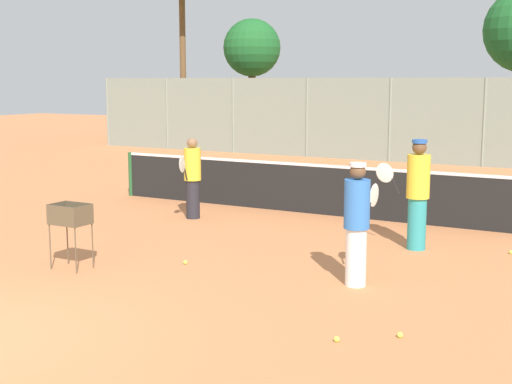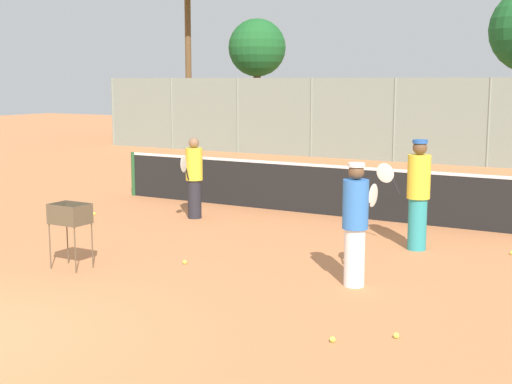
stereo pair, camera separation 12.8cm
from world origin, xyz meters
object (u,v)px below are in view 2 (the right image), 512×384
(player_white_outfit, at_px, (194,177))
(player_red_cap, at_px, (355,223))
(tennis_net, at_px, (304,187))
(player_yellow_shirt, at_px, (418,193))
(ball_cart, at_px, (70,219))
(parked_car, at_px, (451,140))

(player_white_outfit, xyz_separation_m, player_red_cap, (4.71, -2.91, 0.03))
(tennis_net, relative_size, player_white_outfit, 5.66)
(tennis_net, bearing_deg, player_red_cap, -56.47)
(tennis_net, relative_size, player_yellow_shirt, 5.11)
(ball_cart, bearing_deg, player_red_cap, 17.39)
(player_white_outfit, relative_size, ball_cart, 1.68)
(tennis_net, bearing_deg, player_white_outfit, -135.03)
(player_white_outfit, height_order, parked_car, player_white_outfit)
(parked_car, bearing_deg, player_white_outfit, -96.07)
(ball_cart, bearing_deg, player_white_outfit, 99.03)
(tennis_net, distance_m, player_yellow_shirt, 3.77)
(player_red_cap, relative_size, parked_car, 0.41)
(player_red_cap, xyz_separation_m, parked_car, (-3.21, 17.05, -0.23))
(player_red_cap, relative_size, player_yellow_shirt, 0.93)
(tennis_net, distance_m, player_white_outfit, 2.39)
(player_yellow_shirt, xyz_separation_m, parked_car, (-3.29, 14.55, -0.30))
(ball_cart, bearing_deg, player_yellow_shirt, 42.39)
(player_yellow_shirt, distance_m, parked_car, 14.92)
(tennis_net, xyz_separation_m, player_red_cap, (3.04, -4.59, 0.33))
(player_white_outfit, bearing_deg, parked_car, 161.94)
(player_red_cap, distance_m, parked_car, 17.35)
(tennis_net, relative_size, ball_cart, 9.53)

